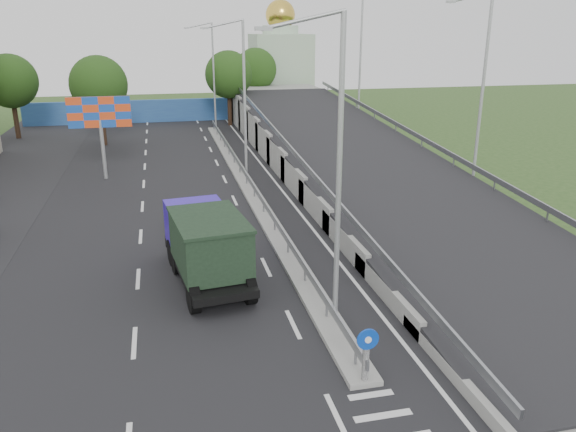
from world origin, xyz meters
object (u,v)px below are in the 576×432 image
object	(u,v)px
lamp_post_mid	(242,92)
billboard	(100,117)
sign_bollard	(366,354)
lamp_post_far	(212,70)
dump_truck	(206,242)
lamp_post_near	(334,158)
church	(281,65)

from	to	relation	value
lamp_post_mid	billboard	distance (m)	9.47
sign_bollard	billboard	distance (m)	27.53
lamp_post_far	dump_truck	world-z (taller)	lamp_post_far
lamp_post_far	dump_truck	size ratio (longest dim) A/B	1.47
lamp_post_mid	lamp_post_far	xyz separation A→B (m)	(0.00, 20.00, 0.00)
lamp_post_near	church	size ratio (longest dim) A/B	0.73
sign_bollard	church	world-z (taller)	church
billboard	dump_truck	size ratio (longest dim) A/B	0.80
sign_bollard	lamp_post_mid	distance (m)	24.30
billboard	dump_truck	distance (m)	18.57
sign_bollard	dump_truck	world-z (taller)	dump_truck
lamp_post_far	dump_truck	xyz separation A→B (m)	(-3.86, -35.62, -4.20)
lamp_post_mid	billboard	bearing A→B (deg)	167.62
lamp_post_mid	lamp_post_far	distance (m)	20.00
lamp_post_far	church	distance (m)	17.15
church	billboard	distance (m)	37.23
church	billboard	xyz separation A→B (m)	(-19.00, -32.00, -1.12)
lamp_post_near	church	world-z (taller)	church
billboard	lamp_post_far	bearing A→B (deg)	63.16
dump_truck	lamp_post_mid	bearing A→B (deg)	68.99
church	lamp_post_mid	bearing A→B (deg)	-106.22
lamp_post_far	church	xyz separation A→B (m)	(9.89, 14.00, -0.50)
lamp_post_near	sign_bollard	bearing A→B (deg)	-91.64
sign_bollard	lamp_post_mid	size ratio (longest dim) A/B	0.17
sign_bollard	dump_truck	xyz separation A→B (m)	(-3.75, 8.21, 0.58)
church	billboard	size ratio (longest dim) A/B	2.51
lamp_post_near	billboard	distance (m)	23.87
dump_truck	lamp_post_far	bearing A→B (deg)	76.67
lamp_post_mid	dump_truck	distance (m)	16.63
lamp_post_mid	sign_bollard	bearing A→B (deg)	-90.26
lamp_post_near	lamp_post_mid	size ratio (longest dim) A/B	1.00
sign_bollard	lamp_post_mid	bearing A→B (deg)	89.74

